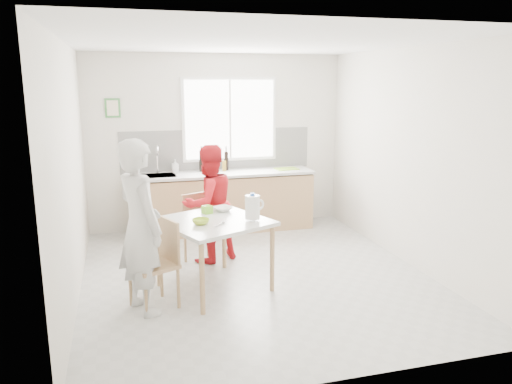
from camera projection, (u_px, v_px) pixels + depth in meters
The scene contains 21 objects.
ground at pixel (255, 275), 6.00m from camera, with size 4.50×4.50×0.00m, color #B7B7B2.
room_shell at pixel (255, 139), 5.64m from camera, with size 4.50×4.50×4.50m.
window at pixel (230, 119), 7.77m from camera, with size 1.50×0.06×1.30m.
backsplash at pixel (218, 150), 7.84m from camera, with size 3.00×0.02×0.65m, color white.
picture_frame at pixel (113, 108), 7.28m from camera, with size 0.22×0.03×0.28m.
kitchen_counter at pixel (222, 204), 7.74m from camera, with size 2.84×0.64×1.37m.
dining_table at pixel (214, 227), 5.48m from camera, with size 1.37×1.37×0.80m.
chair_left at pixel (159, 259), 5.11m from camera, with size 0.55×0.55×0.91m.
chair_far at pixel (201, 225), 6.36m from camera, with size 0.54×0.54×0.89m.
person_white at pixel (140, 227), 4.91m from camera, with size 0.64×0.42×1.76m, color silver.
person_red at pixel (209, 204), 6.35m from camera, with size 0.74×0.57×1.51m, color red.
bowl_green at pixel (201, 222), 5.29m from camera, with size 0.18×0.18×0.06m, color #AED631.
bowl_white at pixel (223, 209), 5.83m from camera, with size 0.21×0.21×0.05m, color white.
milk_jug at pixel (253, 207), 5.41m from camera, with size 0.22×0.16×0.28m.
green_box at pixel (207, 210), 5.72m from camera, with size 0.10×0.10×0.09m, color #7CD431.
spoon at pixel (219, 225), 5.24m from camera, with size 0.01×0.01×0.16m, color #A5A5AA.
cutting_board at pixel (287, 169), 7.90m from camera, with size 0.35×0.25×0.01m, color #85B82A.
wine_bottle_a at pixel (201, 161), 7.65m from camera, with size 0.07×0.07×0.32m, color black.
wine_bottle_b at pixel (226, 161), 7.78m from camera, with size 0.07×0.07×0.30m, color black.
jar_amber at pixel (224, 166), 7.72m from camera, with size 0.06×0.06×0.16m, color olive.
soap_bottle at pixel (175, 166), 7.57m from camera, with size 0.09×0.10×0.21m, color #999999.
Camera 1 is at (-1.49, -5.43, 2.29)m, focal length 35.00 mm.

